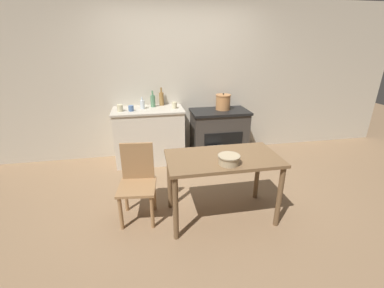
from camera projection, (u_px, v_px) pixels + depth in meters
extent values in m
plane|color=#896B4C|center=(198.00, 197.00, 3.36)|extent=(14.00, 14.00, 0.00)
cube|color=beige|center=(179.00, 81.00, 4.33)|extent=(8.00, 0.07, 2.55)
cube|color=beige|center=(150.00, 136.00, 4.25)|extent=(1.09, 0.59, 0.87)
cube|color=#B6AD9C|center=(148.00, 110.00, 4.08)|extent=(1.12, 0.62, 0.03)
cube|color=#38332D|center=(219.00, 134.00, 4.49)|extent=(0.93, 0.55, 0.77)
cube|color=black|center=(220.00, 111.00, 4.34)|extent=(0.97, 0.59, 0.04)
cube|color=black|center=(223.00, 142.00, 4.25)|extent=(0.65, 0.01, 0.33)
cube|color=brown|center=(223.00, 158.00, 2.73)|extent=(1.20, 0.65, 0.03)
cylinder|color=brown|center=(176.00, 209.00, 2.52)|extent=(0.06, 0.06, 0.72)
cylinder|color=brown|center=(279.00, 197.00, 2.71)|extent=(0.06, 0.06, 0.72)
cylinder|color=brown|center=(170.00, 181.00, 3.03)|extent=(0.06, 0.06, 0.72)
cylinder|color=brown|center=(257.00, 173.00, 3.22)|extent=(0.06, 0.06, 0.72)
cube|color=#997047|center=(137.00, 187.00, 2.80)|extent=(0.44, 0.44, 0.03)
cube|color=#997047|center=(137.00, 161.00, 2.89)|extent=(0.36, 0.07, 0.43)
cylinder|color=#997047|center=(121.00, 213.00, 2.71)|extent=(0.04, 0.04, 0.39)
cylinder|color=#997047|center=(152.00, 212.00, 2.74)|extent=(0.04, 0.04, 0.39)
cylinder|color=#997047|center=(126.00, 196.00, 3.02)|extent=(0.04, 0.04, 0.39)
cylinder|color=#997047|center=(154.00, 195.00, 3.04)|extent=(0.04, 0.04, 0.39)
cube|color=beige|center=(217.00, 157.00, 4.14)|extent=(0.27, 0.19, 0.32)
cylinder|color=#B77A47|center=(223.00, 103.00, 4.34)|extent=(0.24, 0.24, 0.24)
cylinder|color=#B77A47|center=(223.00, 95.00, 4.29)|extent=(0.25, 0.25, 0.02)
sphere|color=black|center=(223.00, 94.00, 4.28)|extent=(0.02, 0.02, 0.02)
cylinder|color=tan|center=(229.00, 160.00, 2.55)|extent=(0.20, 0.20, 0.09)
cylinder|color=tan|center=(229.00, 156.00, 2.53)|extent=(0.22, 0.22, 0.01)
cylinder|color=olive|center=(162.00, 99.00, 4.28)|extent=(0.08, 0.08, 0.21)
cylinder|color=olive|center=(161.00, 90.00, 4.22)|extent=(0.03, 0.03, 0.08)
cylinder|color=#517F5B|center=(153.00, 101.00, 4.18)|extent=(0.08, 0.08, 0.19)
cylinder|color=#517F5B|center=(152.00, 93.00, 4.13)|extent=(0.03, 0.03, 0.07)
cylinder|color=silver|center=(142.00, 105.00, 4.07)|extent=(0.07, 0.07, 0.13)
cylinder|color=silver|center=(142.00, 99.00, 4.03)|extent=(0.03, 0.03, 0.05)
cylinder|color=#4C6B99|center=(131.00, 108.00, 3.95)|extent=(0.08, 0.08, 0.08)
cylinder|color=beige|center=(174.00, 105.00, 4.10)|extent=(0.08, 0.08, 0.10)
cylinder|color=beige|center=(120.00, 108.00, 3.92)|extent=(0.09, 0.09, 0.10)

